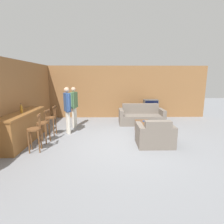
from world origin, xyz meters
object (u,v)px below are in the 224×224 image
Objects in this scene: bar_chair_near at (35,132)px; tv_unit at (150,113)px; bar_chair_mid at (44,125)px; tv at (151,104)px; armchair_near at (155,136)px; bar_chair_far at (51,120)px; book_on_table at (145,121)px; couch_far at (141,117)px; bottle at (21,108)px; coffee_table at (143,124)px; person_by_window at (74,105)px; person_by_counter at (67,108)px.

bar_chair_near is 5.65m from tv_unit.
tv is at bearing 37.88° from bar_chair_mid.
bar_chair_far is at bearing 162.97° from armchair_near.
bar_chair_mid is 3.53m from book_on_table.
bar_chair_mid is 4.15m from couch_far.
bar_chair_far is 1.52× the size of tv.
bottle is at bearing -145.67° from tv.
bar_chair_near reaches higher than book_on_table.
bar_chair_near reaches higher than tv_unit.
bar_chair_mid is 1.52× the size of tv.
armchair_near is 1.19× the size of coffee_table.
bar_chair_far is 0.99× the size of armchair_near.
person_by_window is (1.23, 1.83, -0.18)m from bottle.
person_by_window is at bearing -158.11° from tv.
bar_chair_near is 5.65m from tv.
couch_far is at bearing 88.77° from armchair_near.
bar_chair_far is at bearing -156.46° from couch_far.
bottle is (-4.73, -3.23, 0.37)m from tv.
coffee_table is 2.48m from tv_unit.
bar_chair_near is 1.03× the size of tv_unit.
bar_chair_near is at bearing -155.22° from coffee_table.
tv_unit is (4.11, 3.20, -0.30)m from bar_chair_mid.
bar_chair_far is 3.60× the size of bottle.
bottle reaches higher than tv_unit.
bar_chair_mid is at bearing -142.12° from tv.
tv is (-0.00, -0.00, 0.48)m from tv_unit.
armchair_near is at bearing -88.46° from book_on_table.
coffee_table is 2.50m from tv.
couch_far is (3.48, 2.91, -0.25)m from bar_chair_near.
bar_chair_near is at bearing -104.02° from person_by_window.
bar_chair_far is 5.32× the size of book_on_table.
tv_unit is 0.62× the size of person_by_window.
book_on_table is 2.89m from person_by_counter.
book_on_table is (-0.73, -2.22, -0.31)m from tv.
bar_chair_near and bar_chair_far have the same top height.
coffee_table is at bearing 95.40° from armchair_near.
person_by_window is 0.97× the size of person_by_counter.
coffee_table is at bearing -19.05° from person_by_window.
tv is at bearing 43.22° from bar_chair_near.
person_by_counter reaches higher than person_by_window.
bar_chair_far is at bearing 50.78° from bottle.
person_by_counter is at bearing 156.89° from armchair_near.
bar_chair_near is 1.00× the size of bar_chair_far.
bottle is (-0.62, -0.03, 0.55)m from bar_chair_mid.
book_on_table is (3.39, 0.98, -0.13)m from bar_chair_mid.
person_by_window reaches higher than armchair_near.
tv is at bearing -90.00° from tv_unit.
bottle is at bearing -124.04° from person_by_window.
armchair_near is 1.54× the size of tv.
couch_far is 2.19× the size of coffee_table.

